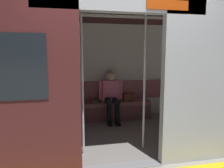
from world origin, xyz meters
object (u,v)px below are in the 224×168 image
(bench_seat, at_px, (99,106))
(grab_pole_door, at_px, (82,83))
(handbag, at_px, (129,97))
(book, at_px, (97,101))
(grab_pole_far, at_px, (144,81))
(train_car, at_px, (102,53))
(person_seated, at_px, (111,93))

(bench_seat, xyz_separation_m, grab_pole_door, (0.49, 1.63, 0.78))
(grab_pole_door, bearing_deg, handbag, -126.21)
(book, relative_size, grab_pole_door, 0.10)
(handbag, distance_m, grab_pole_far, 1.77)
(handbag, bearing_deg, book, -0.43)
(train_car, height_order, handbag, train_car)
(bench_seat, relative_size, book, 11.10)
(book, xyz_separation_m, grab_pole_door, (0.45, 1.67, 0.67))
(bench_seat, distance_m, grab_pole_far, 1.86)
(person_seated, distance_m, book, 0.39)
(grab_pole_far, bearing_deg, person_seated, -82.17)
(bench_seat, bearing_deg, book, -37.45)
(train_car, bearing_deg, book, -92.51)
(grab_pole_far, bearing_deg, grab_pole_door, 0.78)
(train_car, xyz_separation_m, handbag, (-0.81, -0.99, -1.04))
(person_seated, bearing_deg, bench_seat, -10.98)
(bench_seat, relative_size, grab_pole_far, 1.10)
(handbag, height_order, book, handbag)
(train_car, relative_size, bench_seat, 2.62)
(grab_pole_door, bearing_deg, book, -105.00)
(train_car, distance_m, handbag, 1.65)
(bench_seat, distance_m, grab_pole_door, 1.88)
(train_car, xyz_separation_m, bench_seat, (-0.09, -0.96, -1.22))
(bench_seat, bearing_deg, train_car, 84.84)
(book, bearing_deg, bench_seat, 161.36)
(handbag, xyz_separation_m, grab_pole_door, (1.22, 1.66, 0.60))
(grab_pole_door, bearing_deg, train_car, -120.86)
(bench_seat, bearing_deg, handbag, -177.86)
(bench_seat, xyz_separation_m, grab_pole_far, (-0.49, 1.62, 0.78))
(train_car, bearing_deg, person_seated, -111.70)
(train_car, bearing_deg, bench_seat, -95.16)
(bench_seat, height_order, grab_pole_door, grab_pole_door)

